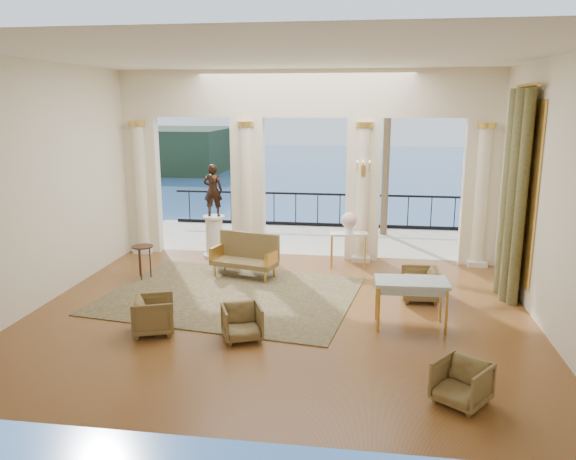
% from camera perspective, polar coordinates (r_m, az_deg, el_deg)
% --- Properties ---
extents(floor, '(9.00, 9.00, 0.00)m').
position_cam_1_polar(floor, '(10.37, -0.83, -8.35)').
color(floor, '#4E280F').
rests_on(floor, ground).
extents(room_walls, '(9.00, 9.00, 9.00)m').
position_cam_1_polar(room_walls, '(8.61, -2.07, 7.02)').
color(room_walls, '#F4EACD').
rests_on(room_walls, ground).
extents(arcade, '(9.00, 0.56, 4.50)m').
position_cam_1_polar(arcade, '(13.51, 1.72, 7.89)').
color(arcade, '#F3E6C4').
rests_on(arcade, ground).
extents(terrace, '(10.00, 3.60, 0.10)m').
position_cam_1_polar(terrace, '(15.88, 2.47, -0.99)').
color(terrace, '#AAA28C').
rests_on(terrace, ground).
extents(balustrade, '(9.00, 0.06, 1.03)m').
position_cam_1_polar(balustrade, '(17.34, 3.03, 1.74)').
color(balustrade, black).
rests_on(balustrade, terrace).
extents(palm_tree, '(2.00, 2.00, 4.50)m').
position_cam_1_polar(palm_tree, '(16.15, 10.21, 13.88)').
color(palm_tree, '#4C3823').
rests_on(palm_tree, terrace).
extents(headland, '(22.00, 18.00, 6.00)m').
position_cam_1_polar(headland, '(85.83, -13.45, 8.03)').
color(headland, black).
rests_on(headland, sea).
extents(sea, '(160.00, 160.00, 0.00)m').
position_cam_1_polar(sea, '(70.24, 6.96, 4.81)').
color(sea, navy).
rests_on(sea, ground).
extents(curtain, '(0.33, 1.40, 4.09)m').
position_cam_1_polar(curtain, '(11.51, 22.00, 3.26)').
color(curtain, '#4B4B27').
rests_on(curtain, ground).
extents(window_frame, '(0.04, 1.60, 3.40)m').
position_cam_1_polar(window_frame, '(11.55, 22.93, 3.62)').
color(window_frame, gold).
rests_on(window_frame, room_walls).
extents(wall_sconce, '(0.30, 0.11, 0.33)m').
position_cam_1_polar(wall_sconce, '(13.14, 7.66, 6.09)').
color(wall_sconce, gold).
rests_on(wall_sconce, arcade).
extents(rug, '(5.25, 4.36, 0.02)m').
position_cam_1_polar(rug, '(11.29, -5.82, -6.57)').
color(rug, '#2E331A').
rests_on(rug, ground).
extents(armchair_a, '(0.78, 0.76, 0.62)m').
position_cam_1_polar(armchair_a, '(9.19, -4.70, -9.17)').
color(armchair_a, '#493B20').
rests_on(armchair_a, ground).
extents(armchair_b, '(0.82, 0.82, 0.62)m').
position_cam_1_polar(armchair_b, '(7.68, 17.24, -14.41)').
color(armchair_b, '#493B20').
rests_on(armchair_b, ground).
extents(armchair_c, '(0.65, 0.69, 0.70)m').
position_cam_1_polar(armchair_c, '(11.17, 13.24, -5.22)').
color(armchair_c, '#493B20').
rests_on(armchair_c, ground).
extents(armchair_d, '(0.81, 0.83, 0.68)m').
position_cam_1_polar(armchair_d, '(9.66, -13.51, -8.20)').
color(armchair_d, '#493B20').
rests_on(armchair_d, ground).
extents(settee, '(1.54, 0.94, 0.95)m').
position_cam_1_polar(settee, '(12.36, -4.28, -2.57)').
color(settee, '#493B20').
rests_on(settee, ground).
extents(game_table, '(1.25, 0.72, 0.83)m').
position_cam_1_polar(game_table, '(9.71, 12.43, -5.49)').
color(game_table, '#97B0BB').
rests_on(game_table, ground).
extents(pedestal, '(0.56, 0.56, 1.04)m').
position_cam_1_polar(pedestal, '(13.95, -7.49, -0.73)').
color(pedestal, silver).
rests_on(pedestal, ground).
extents(statue, '(0.47, 0.32, 1.27)m').
position_cam_1_polar(statue, '(13.73, -7.64, 4.03)').
color(statue, black).
rests_on(statue, pedestal).
extents(console_table, '(0.92, 0.51, 0.82)m').
position_cam_1_polar(console_table, '(12.97, 6.18, -0.90)').
color(console_table, silver).
rests_on(console_table, ground).
extents(urn, '(0.36, 0.36, 0.48)m').
position_cam_1_polar(urn, '(12.88, 6.22, 0.88)').
color(urn, white).
rests_on(urn, console_table).
extents(side_table, '(0.45, 0.45, 0.74)m').
position_cam_1_polar(side_table, '(12.48, -14.54, -2.04)').
color(side_table, black).
rests_on(side_table, ground).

